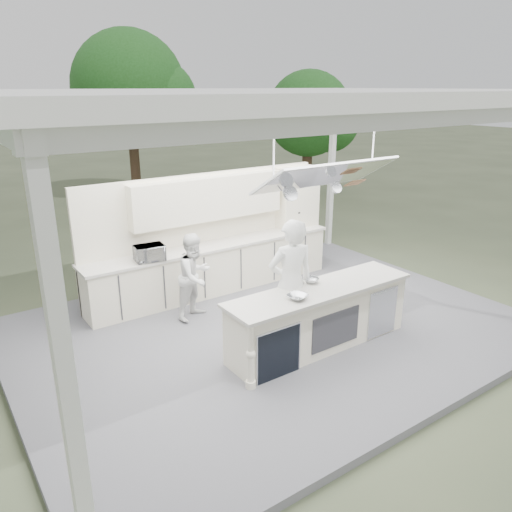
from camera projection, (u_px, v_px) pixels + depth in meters
ground at (273, 333)px, 8.32m from camera, size 90.00×90.00×0.00m
stage_deck at (273, 330)px, 8.30m from camera, size 8.00×6.00×0.12m
tent at (276, 100)px, 7.11m from camera, size 8.20×6.20×3.86m
demo_island at (319, 318)px, 7.52m from camera, size 3.10×0.79×0.95m
back_counter at (214, 267)px, 9.60m from camera, size 5.08×0.72×0.95m
back_wall_unit at (227, 212)px, 9.70m from camera, size 5.05×0.48×2.25m
tree_cluster at (73, 108)px, 14.76m from camera, size 19.55×9.40×5.85m
head_chef at (291, 283)px, 7.45m from camera, size 0.81×0.63×1.98m
sous_chef at (195, 276)px, 8.42m from camera, size 0.89×0.80×1.49m
toaster_oven at (149, 253)px, 8.51m from camera, size 0.52×0.38×0.27m
bowl_large at (297, 297)px, 6.99m from camera, size 0.35×0.35×0.07m
bowl_small at (311, 280)px, 7.59m from camera, size 0.23×0.23×0.07m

